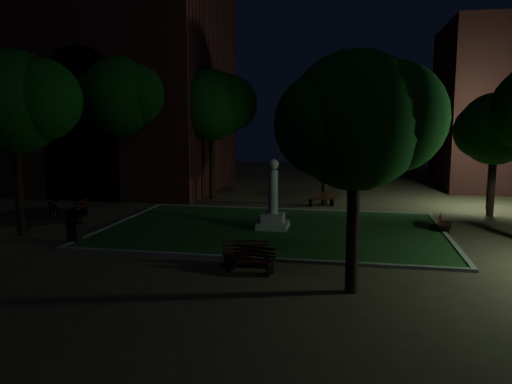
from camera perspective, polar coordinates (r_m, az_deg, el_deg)
ground at (r=21.11m, az=1.09°, el=-5.52°), size 80.00×80.00×0.00m
lawn at (r=23.02m, az=1.95°, el=-4.27°), size 15.00×10.00×0.08m
lawn_kerb at (r=23.02m, az=1.95°, el=-4.22°), size 15.40×10.40×0.12m
monument at (r=22.84m, az=1.96°, el=-2.02°), size 1.40×1.40×3.20m
building_main at (r=39.19m, az=-19.05°, el=11.21°), size 20.00×12.00×15.00m
tree_west at (r=23.57m, az=-25.85°, el=9.22°), size 5.42×4.42×7.98m
tree_north_wl at (r=31.84m, az=-4.99°, el=9.86°), size 5.48×4.48×8.20m
tree_north_er at (r=29.64m, az=8.21°, el=8.67°), size 6.05×4.93×7.77m
tree_ne at (r=28.73m, az=25.86°, el=6.50°), size 4.58×3.74×6.44m
tree_se at (r=14.35m, az=11.67°, el=7.96°), size 4.84×3.95×6.97m
tree_nw at (r=32.09m, az=-14.94°, el=10.43°), size 6.21×5.07×8.95m
lamppost_nw at (r=33.24m, az=-15.56°, el=4.76°), size 1.18×0.28×4.58m
lamppost_ne at (r=30.91m, az=25.19°, el=3.89°), size 1.18×0.28×4.44m
bench_near_left at (r=16.66m, az=-0.50°, el=-7.83°), size 1.63×0.88×0.85m
bench_near_right at (r=17.33m, az=-1.17°, el=-7.16°), size 1.69×0.94×0.88m
bench_left_side at (r=27.54m, az=-19.67°, el=-1.87°), size 0.87×1.72×0.90m
bench_right_side at (r=24.20m, az=20.65°, el=-3.42°), size 0.78×1.44×0.75m
bench_far_side at (r=29.52m, az=7.52°, el=-0.88°), size 1.60×1.07×0.83m
trash_bin at (r=21.80m, az=-20.01°, el=-4.39°), size 0.52×0.52×0.87m
bicycle at (r=28.45m, az=-22.24°, el=-1.57°), size 1.82×1.67×0.97m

